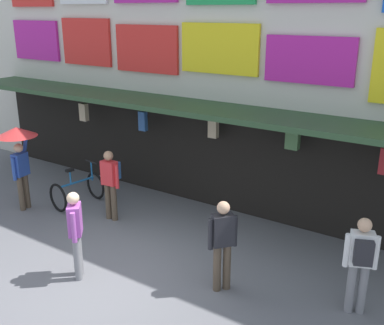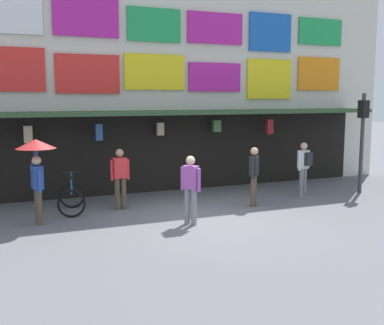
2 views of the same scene
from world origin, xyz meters
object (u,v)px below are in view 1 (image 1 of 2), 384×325
at_px(pedestrian_in_purple, 223,241).
at_px(pedestrian_with_umbrella, 18,145).
at_px(bicycle_parked, 77,190).
at_px(pedestrian_in_green, 76,230).
at_px(pedestrian_in_blue, 361,259).
at_px(pedestrian_in_yellow, 111,180).

bearing_deg(pedestrian_in_purple, pedestrian_with_umbrella, 177.22).
relative_size(bicycle_parked, pedestrian_in_green, 0.75).
distance_m(pedestrian_with_umbrella, pedestrian_in_purple, 5.85).
xyz_separation_m(bicycle_parked, pedestrian_in_blue, (7.02, -0.55, 0.59)).
bearing_deg(pedestrian_in_blue, bicycle_parked, 175.49).
xyz_separation_m(bicycle_parked, pedestrian_in_green, (2.50, -2.30, 0.55)).
distance_m(pedestrian_in_yellow, pedestrian_in_purple, 3.75).
bearing_deg(pedestrian_in_purple, pedestrian_in_yellow, 163.63).
distance_m(pedestrian_in_blue, pedestrian_in_green, 4.85).
distance_m(pedestrian_with_umbrella, pedestrian_in_blue, 7.97).
distance_m(pedestrian_with_umbrella, pedestrian_in_green, 3.75).
relative_size(pedestrian_in_yellow, pedestrian_in_purple, 1.00).
relative_size(pedestrian_with_umbrella, pedestrian_in_purple, 1.24).
bearing_deg(pedestrian_in_purple, pedestrian_in_green, -154.90).
bearing_deg(pedestrian_in_blue, pedestrian_with_umbrella, -177.52).
xyz_separation_m(pedestrian_with_umbrella, pedestrian_in_yellow, (2.21, 0.77, -0.66)).
height_order(pedestrian_with_umbrella, pedestrian_in_yellow, pedestrian_with_umbrella).
relative_size(pedestrian_in_blue, pedestrian_in_green, 1.00).
distance_m(bicycle_parked, pedestrian_in_purple, 5.06).
height_order(bicycle_parked, pedestrian_in_yellow, pedestrian_in_yellow).
relative_size(pedestrian_in_blue, pedestrian_in_yellow, 1.00).
bearing_deg(pedestrian_in_purple, pedestrian_in_blue, 16.33).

